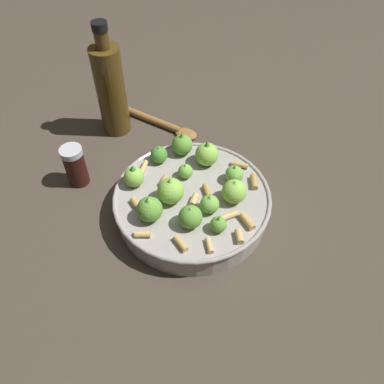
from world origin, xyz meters
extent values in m
plane|color=#42382D|center=(0.00, 0.00, 0.00)|extent=(2.40, 2.40, 0.00)
cylinder|color=#9E9993|center=(0.00, 0.00, 0.02)|extent=(0.28, 0.28, 0.05)
torus|color=#9E9993|center=(0.00, 0.00, 0.05)|extent=(0.28, 0.28, 0.01)
sphere|color=#8CC64C|center=(-0.05, -0.08, 0.07)|extent=(0.04, 0.04, 0.04)
cone|color=#4C8933|center=(-0.05, -0.08, 0.09)|extent=(0.02, 0.02, 0.02)
sphere|color=#609E38|center=(-0.02, 0.08, 0.06)|extent=(0.03, 0.03, 0.03)
cone|color=#609E38|center=(-0.02, 0.08, 0.07)|extent=(0.01, 0.01, 0.01)
sphere|color=#75B247|center=(-0.02, 0.04, 0.06)|extent=(0.03, 0.03, 0.03)
cone|color=#75B247|center=(-0.02, 0.04, 0.08)|extent=(0.02, 0.02, 0.01)
sphere|color=#609E38|center=(0.02, 0.06, 0.07)|extent=(0.04, 0.04, 0.04)
cone|color=#75B247|center=(0.02, 0.06, 0.08)|extent=(0.02, 0.02, 0.01)
sphere|color=#4C8933|center=(0.04, -0.10, 0.06)|extent=(0.03, 0.03, 0.03)
cone|color=#4C8933|center=(0.04, -0.10, 0.08)|extent=(0.02, 0.02, 0.01)
sphere|color=#75B247|center=(-0.08, -0.02, 0.06)|extent=(0.03, 0.03, 0.03)
cone|color=#75B247|center=(-0.08, -0.02, 0.08)|extent=(0.01, 0.01, 0.01)
sphere|color=#609E38|center=(-0.01, -0.11, 0.07)|extent=(0.04, 0.04, 0.04)
cone|color=#609E38|center=(-0.01, -0.11, 0.09)|extent=(0.01, 0.01, 0.02)
sphere|color=#609E38|center=(0.08, 0.03, 0.07)|extent=(0.04, 0.04, 0.04)
cone|color=#8CC64C|center=(0.08, 0.03, 0.09)|extent=(0.02, 0.02, 0.02)
sphere|color=#8CC64C|center=(-0.07, 0.03, 0.07)|extent=(0.04, 0.04, 0.04)
cone|color=#8CC64C|center=(-0.07, 0.03, 0.09)|extent=(0.02, 0.02, 0.01)
sphere|color=#8CC64C|center=(0.09, -0.05, 0.06)|extent=(0.04, 0.04, 0.04)
cone|color=#4C8933|center=(0.09, -0.05, 0.08)|extent=(0.02, 0.02, 0.02)
sphere|color=#75B247|center=(0.00, -0.05, 0.06)|extent=(0.03, 0.03, 0.03)
cone|color=#8CC64C|center=(0.00, -0.05, 0.07)|extent=(0.01, 0.01, 0.01)
sphere|color=#8CC64C|center=(0.04, 0.00, 0.07)|extent=(0.05, 0.05, 0.05)
cone|color=#8CC64C|center=(0.04, 0.00, 0.09)|extent=(0.02, 0.02, 0.02)
cylinder|color=tan|center=(0.00, 0.02, 0.05)|extent=(0.02, 0.03, 0.01)
cylinder|color=tan|center=(-0.12, 0.00, 0.05)|extent=(0.02, 0.03, 0.01)
cylinder|color=tan|center=(0.04, 0.10, 0.05)|extent=(0.02, 0.03, 0.01)
cylinder|color=tan|center=(-0.03, 0.00, 0.05)|extent=(0.01, 0.03, 0.01)
cylinder|color=tan|center=(0.00, 0.11, 0.05)|extent=(0.01, 0.03, 0.01)
cylinder|color=tan|center=(-0.05, 0.06, 0.05)|extent=(0.03, 0.02, 0.01)
cylinder|color=tan|center=(-0.07, 0.08, 0.05)|extent=(0.02, 0.03, 0.01)
cylinder|color=tan|center=(-0.05, 0.11, 0.05)|extent=(0.02, 0.03, 0.01)
cylinder|color=tan|center=(0.10, 0.00, 0.05)|extent=(0.02, 0.03, 0.01)
cylinder|color=tan|center=(0.10, 0.07, 0.05)|extent=(0.03, 0.02, 0.01)
cylinder|color=tan|center=(0.07, -0.09, 0.05)|extent=(0.02, 0.03, 0.01)
cylinder|color=tan|center=(0.04, -0.04, 0.05)|extent=(0.02, 0.02, 0.01)
cylinder|color=tan|center=(-0.11, -0.05, 0.05)|extent=(0.03, 0.03, 0.01)
cylinder|color=#33140F|center=(0.20, -0.13, 0.04)|extent=(0.04, 0.04, 0.07)
cylinder|color=silver|center=(0.20, -0.13, 0.08)|extent=(0.04, 0.04, 0.01)
cylinder|color=#4C3814|center=(0.10, -0.28, 0.10)|extent=(0.06, 0.06, 0.20)
cylinder|color=#4C3814|center=(0.10, -0.28, 0.21)|extent=(0.03, 0.03, 0.04)
cylinder|color=black|center=(0.10, -0.28, 0.24)|extent=(0.03, 0.03, 0.02)
cylinder|color=olive|center=(0.03, -0.29, 0.01)|extent=(0.14, 0.14, 0.02)
ellipsoid|color=olive|center=(-0.04, -0.21, 0.01)|extent=(0.06, 0.06, 0.01)
camera|label=1|loc=(0.11, 0.44, 0.57)|focal=36.56mm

